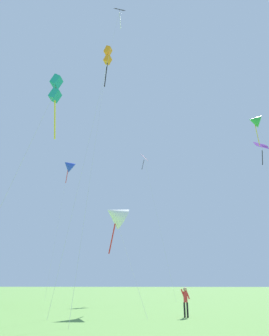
{
  "coord_description": "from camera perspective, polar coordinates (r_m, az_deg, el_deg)",
  "views": [
    {
      "loc": [
        -0.98,
        -3.29,
        1.73
      ],
      "look_at": [
        -3.5,
        27.19,
        12.81
      ],
      "focal_mm": 34.23,
      "sensor_mm": 36.0,
      "label": 1
    }
  ],
  "objects": [
    {
      "name": "kite_blue_delta",
      "position": [
        49.44,
        -11.7,
        0.5
      ],
      "size": [
        2.69,
        10.27,
        19.76
      ],
      "color": "blue",
      "rests_on": "ground_plane"
    },
    {
      "name": "kite_green_small",
      "position": [
        44.37,
        20.59,
        7.88
      ],
      "size": [
        2.4,
        12.52,
        22.47
      ],
      "color": "green",
      "rests_on": "ground_plane"
    },
    {
      "name": "kite_pink_low",
      "position": [
        44.18,
        1.88,
        0.83
      ],
      "size": [
        4.03,
        7.1,
        18.96
      ],
      "color": "pink",
      "rests_on": "ground_plane"
    },
    {
      "name": "person_far_back",
      "position": [
        19.3,
        9.07,
        -22.06
      ],
      "size": [
        0.5,
        0.21,
        1.55
      ],
      "color": "black",
      "rests_on": "ground_plane"
    },
    {
      "name": "kite_white_distant",
      "position": [
        23.2,
        -3.44,
        -8.29
      ],
      "size": [
        3.63,
        5.65,
        7.41
      ],
      "color": "white",
      "rests_on": "ground_plane"
    },
    {
      "name": "kite_black_large",
      "position": [
        35.79,
        -3.12,
        24.24
      ],
      "size": [
        2.75,
        9.18,
        29.72
      ],
      "color": "black",
      "rests_on": "ground_plane"
    },
    {
      "name": "kite_orange_box",
      "position": [
        32.94,
        -4.8,
        19.12
      ],
      "size": [
        1.22,
        11.42,
        23.59
      ],
      "color": "orange",
      "rests_on": "ground_plane"
    },
    {
      "name": "kite_teal_box",
      "position": [
        16.95,
        -13.89,
        13.24
      ],
      "size": [
        0.92,
        5.22,
        11.69
      ],
      "color": "teal",
      "rests_on": "ground_plane"
    },
    {
      "name": "kite_purple_streamer",
      "position": [
        51.63,
        21.78,
        2.88
      ],
      "size": [
        2.16,
        7.44,
        22.2
      ],
      "color": "purple",
      "rests_on": "ground_plane"
    }
  ]
}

